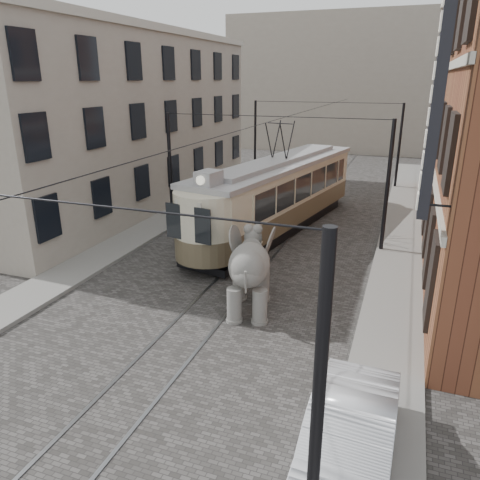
% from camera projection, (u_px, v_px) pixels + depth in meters
% --- Properties ---
extents(ground, '(120.00, 120.00, 0.00)m').
position_uv_depth(ground, '(229.00, 287.00, 17.84)').
color(ground, '#484543').
extents(tram_rails, '(1.54, 80.00, 0.02)m').
position_uv_depth(tram_rails, '(229.00, 287.00, 17.83)').
color(tram_rails, slate).
rests_on(tram_rails, ground).
extents(sidewalk_right, '(2.00, 60.00, 0.15)m').
position_uv_depth(sidewalk_right, '(392.00, 311.00, 15.87)').
color(sidewalk_right, slate).
rests_on(sidewalk_right, ground).
extents(sidewalk_left, '(2.00, 60.00, 0.15)m').
position_uv_depth(sidewalk_left, '(89.00, 263.00, 19.92)').
color(sidewalk_left, slate).
rests_on(sidewalk_left, ground).
extents(stucco_building, '(7.00, 24.00, 10.00)m').
position_uv_depth(stucco_building, '(122.00, 123.00, 28.61)').
color(stucco_building, gray).
rests_on(stucco_building, ground).
extents(distant_block, '(28.00, 10.00, 14.00)m').
position_uv_depth(distant_block, '(361.00, 84.00, 50.98)').
color(distant_block, gray).
rests_on(distant_block, ground).
extents(catenary, '(11.00, 30.20, 6.00)m').
position_uv_depth(catenary, '(264.00, 184.00, 21.34)').
color(catenary, black).
rests_on(catenary, ground).
extents(tram, '(5.53, 14.31, 5.56)m').
position_uv_depth(tram, '(279.00, 178.00, 23.63)').
color(tram, beige).
rests_on(tram, ground).
extents(elephant, '(3.36, 4.75, 2.63)m').
position_uv_depth(elephant, '(249.00, 275.00, 15.64)').
color(elephant, '#5C5A55').
rests_on(elephant, ground).
extents(parked_car, '(1.78, 4.84, 1.59)m').
position_uv_depth(parked_car, '(348.00, 445.00, 9.09)').
color(parked_car, silver).
rests_on(parked_car, ground).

